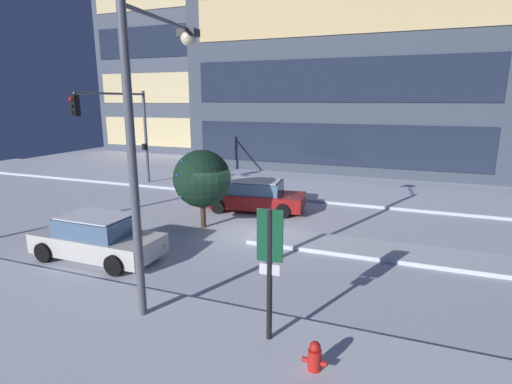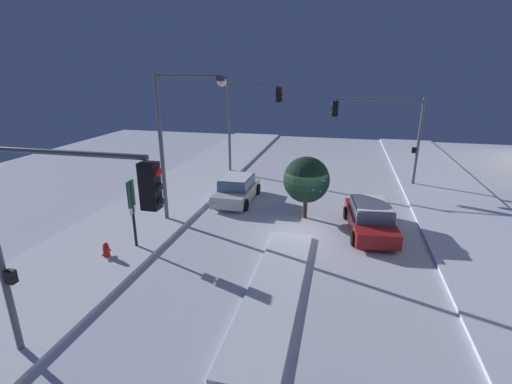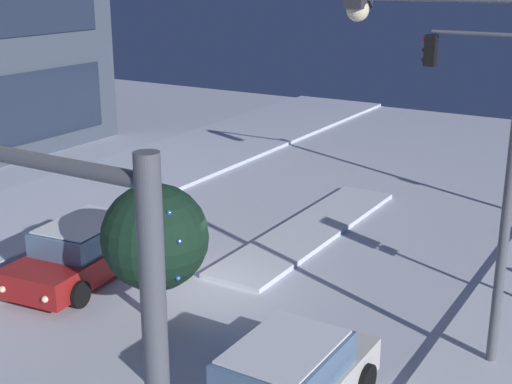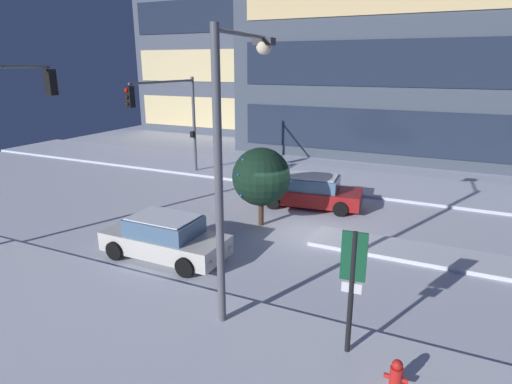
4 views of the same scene
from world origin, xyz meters
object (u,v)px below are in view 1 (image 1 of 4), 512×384
(car_near, at_px, (98,238))
(parking_info_sign, at_px, (270,260))
(street_lamp_arched, at_px, (153,118))
(fire_hydrant, at_px, (315,360))
(car_far, at_px, (255,196))
(traffic_light_corner_far_left, at_px, (119,122))
(decorated_tree_median, at_px, (202,179))

(car_near, xyz_separation_m, parking_info_sign, (6.95, -2.53, 1.25))
(street_lamp_arched, relative_size, fire_hydrant, 9.78)
(car_far, distance_m, street_lamp_arched, 9.99)
(car_near, distance_m, traffic_light_corner_far_left, 10.58)
(car_far, relative_size, fire_hydrant, 6.62)
(traffic_light_corner_far_left, distance_m, decorated_tree_median, 8.66)
(parking_info_sign, bearing_deg, car_far, 18.09)
(traffic_light_corner_far_left, height_order, fire_hydrant, traffic_light_corner_far_left)
(street_lamp_arched, height_order, fire_hydrant, street_lamp_arched)
(car_near, relative_size, decorated_tree_median, 1.37)
(fire_hydrant, distance_m, parking_info_sign, 2.08)
(fire_hydrant, xyz_separation_m, parking_info_sign, (-1.15, 0.66, 1.61))
(car_far, xyz_separation_m, fire_hydrant, (5.31, -10.57, -0.36))
(car_far, xyz_separation_m, parking_info_sign, (4.15, -9.91, 1.25))
(decorated_tree_median, bearing_deg, parking_info_sign, -52.10)
(traffic_light_corner_far_left, relative_size, decorated_tree_median, 1.77)
(fire_hydrant, relative_size, parking_info_sign, 0.24)
(car_far, bearing_deg, fire_hydrant, 110.11)
(parking_info_sign, bearing_deg, fire_hydrant, -124.62)
(car_near, xyz_separation_m, street_lamp_arched, (3.67, -1.69, 4.09))
(parking_info_sign, relative_size, decorated_tree_median, 0.94)
(car_near, xyz_separation_m, car_far, (2.79, 7.38, 0.00))
(decorated_tree_median, bearing_deg, street_lamp_arched, -71.62)
(car_far, height_order, decorated_tree_median, decorated_tree_median)
(traffic_light_corner_far_left, distance_m, fire_hydrant, 18.30)
(car_near, bearing_deg, fire_hydrant, -21.18)
(parking_info_sign, bearing_deg, traffic_light_corner_far_left, 44.61)
(fire_hydrant, bearing_deg, traffic_light_corner_far_left, 140.06)
(street_lamp_arched, bearing_deg, parking_info_sign, -108.92)
(car_near, distance_m, car_far, 7.89)
(traffic_light_corner_far_left, relative_size, street_lamp_arched, 0.79)
(traffic_light_corner_far_left, xyz_separation_m, fire_hydrant, (13.74, -11.51, -3.67))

